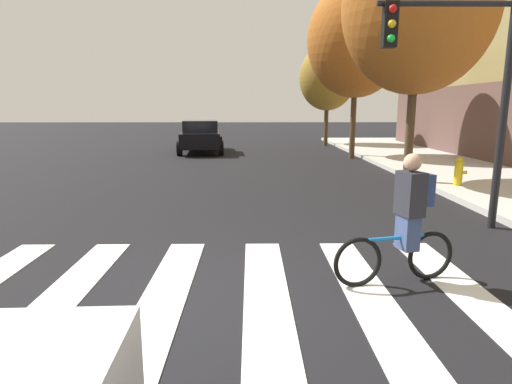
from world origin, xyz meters
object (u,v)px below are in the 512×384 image
(sedan_mid, at_px, (201,136))
(fire_hydrant, at_px, (459,172))
(cyclist, at_px, (406,220))
(traffic_light_near, at_px, (462,72))
(street_tree_near, at_px, (419,5))
(street_tree_mid, at_px, (357,40))
(street_tree_far, at_px, (328,78))

(sedan_mid, relative_size, fire_hydrant, 6.12)
(cyclist, height_order, fire_hydrant, cyclist)
(sedan_mid, distance_m, traffic_light_near, 15.31)
(cyclist, relative_size, street_tree_near, 0.23)
(street_tree_near, bearing_deg, cyclist, -110.17)
(sedan_mid, distance_m, street_tree_near, 12.44)
(cyclist, height_order, street_tree_mid, street_tree_mid)
(sedan_mid, relative_size, traffic_light_near, 1.14)
(cyclist, xyz_separation_m, traffic_light_near, (1.76, 2.53, 2.02))
(street_tree_mid, bearing_deg, traffic_light_near, -93.93)
(cyclist, bearing_deg, street_tree_mid, 79.56)
(street_tree_near, distance_m, street_tree_far, 13.16)
(street_tree_near, bearing_deg, traffic_light_near, -100.15)
(fire_hydrant, distance_m, street_tree_mid, 8.89)
(sedan_mid, xyz_separation_m, traffic_light_near, (6.24, -13.83, 2.03))
(street_tree_near, bearing_deg, fire_hydrant, -34.99)
(traffic_light_near, bearing_deg, sedan_mid, 114.28)
(sedan_mid, xyz_separation_m, cyclist, (4.48, -16.36, 0.02))
(sedan_mid, distance_m, cyclist, 16.96)
(sedan_mid, height_order, fire_hydrant, sedan_mid)
(street_tree_mid, bearing_deg, street_tree_near, -89.81)
(sedan_mid, xyz_separation_m, street_tree_far, (6.94, 3.72, 3.08))
(traffic_light_near, bearing_deg, street_tree_far, 87.73)
(traffic_light_near, relative_size, street_tree_mid, 0.56)
(sedan_mid, distance_m, street_tree_far, 8.45)
(cyclist, distance_m, traffic_light_near, 3.69)
(street_tree_near, bearing_deg, street_tree_mid, 90.19)
(street_tree_near, distance_m, street_tree_mid, 6.79)
(fire_hydrant, height_order, street_tree_near, street_tree_near)
(traffic_light_near, xyz_separation_m, fire_hydrant, (1.91, 3.64, -2.33))
(cyclist, height_order, street_tree_near, street_tree_near)
(sedan_mid, distance_m, street_tree_mid, 8.59)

